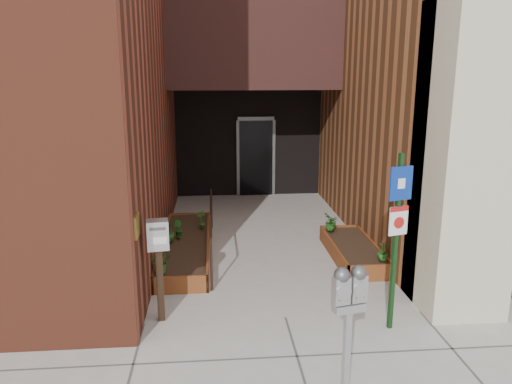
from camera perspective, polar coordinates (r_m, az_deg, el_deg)
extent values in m
plane|color=#9E9991|center=(7.38, 3.39, -14.14)|extent=(80.00, 80.00, 0.00)
cube|color=brown|center=(14.15, -27.22, 18.65)|extent=(8.00, 14.60, 10.00)
cube|color=brown|center=(15.36, 23.39, 18.53)|extent=(8.00, 13.70, 10.00)
cube|color=beige|center=(7.63, 22.75, 3.25)|extent=(1.10, 1.20, 4.40)
cube|color=#321716|center=(12.49, -0.46, 16.32)|extent=(4.20, 2.00, 2.00)
cube|color=black|center=(14.02, -0.89, 5.81)|extent=(4.00, 0.30, 3.00)
cube|color=black|center=(13.93, -0.01, 3.88)|extent=(0.90, 0.06, 2.10)
cube|color=#B79338|center=(6.62, -13.50, -3.77)|extent=(0.04, 0.30, 0.30)
cube|color=#652E16|center=(8.09, -8.68, -10.47)|extent=(0.90, 0.04, 0.30)
cube|color=#652E16|center=(11.43, -7.60, -3.12)|extent=(0.90, 0.04, 0.30)
cube|color=#652E16|center=(9.78, -10.57, -6.19)|extent=(0.04, 3.60, 0.30)
cube|color=#652E16|center=(9.73, -5.50, -6.12)|extent=(0.04, 3.60, 0.30)
cube|color=black|center=(9.75, -8.04, -6.27)|extent=(0.82, 3.52, 0.26)
cube|color=#652E16|center=(8.65, 12.98, -9.03)|extent=(0.80, 0.04, 0.30)
cube|color=#652E16|center=(10.59, 9.45, -4.56)|extent=(0.80, 0.04, 0.30)
cube|color=#652E16|center=(9.52, 8.81, -6.68)|extent=(0.04, 2.20, 0.30)
cube|color=#652E16|center=(9.72, 13.20, -6.45)|extent=(0.04, 2.20, 0.30)
cube|color=black|center=(9.62, 11.02, -6.68)|extent=(0.72, 2.12, 0.26)
cylinder|color=black|center=(8.03, -5.12, -8.23)|extent=(0.04, 0.04, 0.90)
cylinder|color=black|center=(11.16, -5.12, -1.86)|extent=(0.04, 0.04, 0.90)
cylinder|color=black|center=(9.45, -5.18, -2.05)|extent=(0.04, 3.30, 0.04)
cube|color=#9C9C9E|center=(5.52, 10.26, -18.29)|extent=(0.08, 0.08, 1.09)
cube|color=#9C9C9E|center=(5.23, 10.54, -12.82)|extent=(0.35, 0.20, 0.09)
cube|color=#9C9C9E|center=(5.11, 9.70, -11.02)|extent=(0.18, 0.14, 0.28)
sphere|color=#59595B|center=(5.04, 9.78, -9.33)|extent=(0.16, 0.16, 0.16)
cube|color=white|center=(5.05, 10.01, -11.05)|extent=(0.10, 0.03, 0.05)
cube|color=#B21414|center=(5.09, 9.97, -11.94)|extent=(0.10, 0.03, 0.03)
cube|color=#9C9C9E|center=(5.19, 11.56, -10.70)|extent=(0.18, 0.14, 0.28)
sphere|color=#59595B|center=(5.12, 11.65, -9.03)|extent=(0.16, 0.16, 0.16)
cube|color=white|center=(5.13, 11.88, -10.72)|extent=(0.10, 0.03, 0.05)
cube|color=#B21414|center=(5.17, 11.83, -11.60)|extent=(0.10, 0.03, 0.03)
cube|color=black|center=(6.87, 15.62, -5.75)|extent=(0.07, 0.07, 2.43)
cube|color=navy|center=(6.62, 16.25, 0.95)|extent=(0.33, 0.11, 0.44)
cube|color=white|center=(6.61, 16.28, 0.94)|extent=(0.11, 0.04, 0.13)
cube|color=white|center=(6.74, 15.97, -3.17)|extent=(0.27, 0.10, 0.39)
cube|color=#B21414|center=(6.70, 16.08, -1.87)|extent=(0.27, 0.09, 0.07)
cylinder|color=#B21414|center=(6.74, 16.02, -3.38)|extent=(0.15, 0.06, 0.15)
cube|color=black|center=(7.21, -10.91, -10.34)|extent=(0.11, 0.11, 1.08)
cube|color=silver|center=(6.94, -11.18, -4.81)|extent=(0.32, 0.25, 0.41)
cube|color=#59595B|center=(6.80, -11.19, -4.17)|extent=(0.21, 0.04, 0.04)
cube|color=white|center=(6.85, -11.13, -5.49)|extent=(0.23, 0.04, 0.10)
imported|color=#285A19|center=(8.16, -10.81, -7.80)|extent=(0.44, 0.44, 0.37)
imported|color=#1C4E16|center=(9.78, -8.92, -4.18)|extent=(0.25, 0.25, 0.33)
imported|color=#225718|center=(9.54, -9.95, -4.48)|extent=(0.30, 0.30, 0.39)
imported|color=#2A5C1A|center=(10.25, -6.27, -3.14)|extent=(0.27, 0.27, 0.37)
imported|color=#215C1A|center=(8.78, 14.30, -6.64)|extent=(0.20, 0.20, 0.31)
imported|color=#225117|center=(10.10, 8.65, -3.68)|extent=(0.16, 0.16, 0.29)
imported|color=#1F5317|center=(10.15, 8.58, -3.40)|extent=(0.39, 0.39, 0.36)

